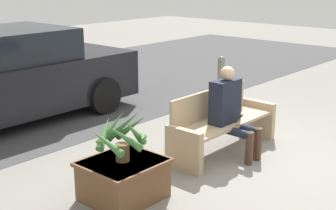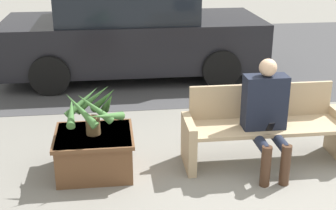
% 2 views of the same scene
% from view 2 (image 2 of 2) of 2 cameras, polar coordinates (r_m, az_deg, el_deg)
% --- Properties ---
extents(ground_plane, '(30.00, 30.00, 0.00)m').
position_cam_2_polar(ground_plane, '(4.94, 14.46, -9.93)').
color(ground_plane, gray).
extents(road_surface, '(20.00, 6.00, 0.01)m').
position_cam_2_polar(road_surface, '(9.73, 3.22, 6.14)').
color(road_surface, '#424244').
rests_on(road_surface, ground_plane).
extents(bench, '(1.82, 0.55, 0.84)m').
position_cam_2_polar(bench, '(5.30, 11.73, -2.61)').
color(bench, tan).
rests_on(bench, ground_plane).
extents(person_seated, '(0.45, 0.63, 1.21)m').
position_cam_2_polar(person_seated, '(5.02, 11.94, -0.75)').
color(person_seated, black).
rests_on(person_seated, ground_plane).
extents(planter_box, '(0.83, 0.75, 0.44)m').
position_cam_2_polar(planter_box, '(5.06, -8.93, -5.59)').
color(planter_box, brown).
rests_on(planter_box, ground_plane).
extents(potted_plant, '(0.65, 0.66, 0.54)m').
position_cam_2_polar(potted_plant, '(4.87, -9.17, -0.42)').
color(potted_plant, brown).
rests_on(potted_plant, planter_box).
extents(parked_car, '(4.39, 1.98, 1.51)m').
position_cam_2_polar(parked_car, '(8.22, -4.41, 8.66)').
color(parked_car, black).
rests_on(parked_car, ground_plane).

